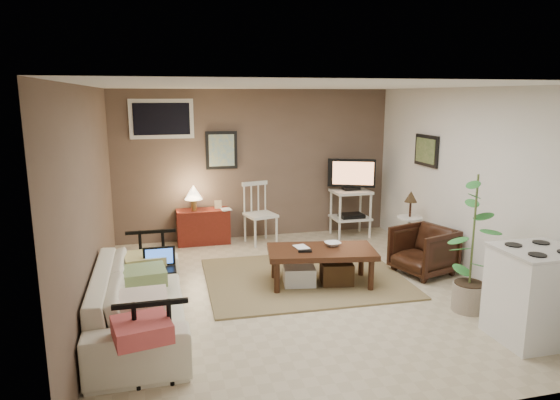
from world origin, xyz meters
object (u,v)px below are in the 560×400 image
object	(u,v)px
coffee_table	(320,264)
armchair	(423,248)
side_table	(410,216)
red_console	(202,223)
tv_stand	(351,196)
potted_plant	(473,239)
stove	(534,294)
sofa	(139,289)
spindle_chair	(260,215)

from	to	relation	value
coffee_table	armchair	size ratio (longest dim) A/B	2.03
armchair	side_table	bearing A→B (deg)	148.41
side_table	armchair	world-z (taller)	side_table
coffee_table	side_table	size ratio (longest dim) A/B	1.45
red_console	armchair	bearing A→B (deg)	-38.11
side_table	armchair	size ratio (longest dim) A/B	1.40
coffee_table	tv_stand	bearing A→B (deg)	58.86
potted_plant	stove	distance (m)	0.82
potted_plant	red_console	bearing A→B (deg)	128.09
sofa	red_console	distance (m)	2.99
armchair	tv_stand	bearing A→B (deg)	169.93
coffee_table	sofa	bearing A→B (deg)	-161.86
tv_stand	spindle_chair	bearing A→B (deg)	-179.23
spindle_chair	armchair	xyz separation A→B (m)	(1.78, -1.90, -0.11)
red_console	spindle_chair	size ratio (longest dim) A/B	0.98
spindle_chair	red_console	bearing A→B (deg)	167.94
coffee_table	armchair	world-z (taller)	armchair
potted_plant	stove	xyz separation A→B (m)	(0.19, -0.72, -0.36)
tv_stand	side_table	distance (m)	1.26
red_console	coffee_table	bearing A→B (deg)	-60.34
red_console	spindle_chair	world-z (taller)	spindle_chair
spindle_chair	stove	distance (m)	4.21
spindle_chair	side_table	size ratio (longest dim) A/B	1.00
tv_stand	armchair	bearing A→B (deg)	-82.92
spindle_chair	stove	bearing A→B (deg)	-63.88
potted_plant	sofa	bearing A→B (deg)	173.35
red_console	potted_plant	xyz separation A→B (m)	(2.55, -3.25, 0.49)
armchair	sofa	bearing A→B (deg)	-95.12
coffee_table	side_table	xyz separation A→B (m)	(1.63, 0.80, 0.32)
tv_stand	potted_plant	xyz separation A→B (m)	(0.12, -3.09, 0.13)
spindle_chair	armchair	world-z (taller)	spindle_chair
tv_stand	stove	xyz separation A→B (m)	(0.31, -3.80, -0.23)
coffee_table	sofa	xyz separation A→B (m)	(-2.12, -0.70, 0.16)
red_console	stove	size ratio (longest dim) A/B	1.03
spindle_chair	stove	world-z (taller)	spindle_chair
coffee_table	tv_stand	world-z (taller)	tv_stand
sofa	side_table	size ratio (longest dim) A/B	2.28
spindle_chair	armchair	distance (m)	2.61
sofa	stove	distance (m)	3.81
spindle_chair	side_table	xyz separation A→B (m)	(1.97, -1.16, 0.14)
stove	tv_stand	bearing A→B (deg)	94.72
coffee_table	stove	distance (m)	2.37
sofa	red_console	world-z (taller)	red_console
red_console	stove	bearing A→B (deg)	-55.37
potted_plant	side_table	bearing A→B (deg)	80.83
tv_stand	side_table	world-z (taller)	tv_stand
red_console	tv_stand	size ratio (longest dim) A/B	0.73
armchair	coffee_table	bearing A→B (deg)	-104.60
coffee_table	side_table	world-z (taller)	side_table
coffee_table	red_console	distance (m)	2.48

